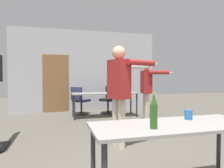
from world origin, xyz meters
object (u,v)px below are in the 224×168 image
at_px(person_right_polo, 118,84).
at_px(beer_bottle, 154,112).
at_px(office_chair_far_left, 109,100).
at_px(person_center_tall, 119,86).
at_px(person_left_plaid, 147,86).
at_px(office_chair_far_right, 80,102).
at_px(drink_cup, 188,115).

xyz_separation_m(person_right_polo, beer_bottle, (-0.57, -3.04, -0.17)).
distance_m(person_right_polo, office_chair_far_left, 2.12).
xyz_separation_m(person_right_polo, person_center_tall, (-0.38, -1.35, 0.01)).
relative_size(person_right_polo, office_chair_far_left, 1.93).
relative_size(person_left_plaid, office_chair_far_right, 1.79).
bearing_deg(person_right_polo, drink_cup, -6.10).
distance_m(person_center_tall, office_chair_far_left, 3.48).
bearing_deg(person_right_polo, person_center_tall, -21.67).
height_order(person_left_plaid, office_chair_far_right, person_left_plaid).
xyz_separation_m(person_center_tall, person_left_plaid, (1.32, 1.73, -0.09)).
xyz_separation_m(office_chair_far_left, beer_bottle, (-0.84, -5.04, 0.47)).
distance_m(office_chair_far_left, office_chair_far_right, 1.00).
xyz_separation_m(person_right_polo, office_chair_far_left, (0.28, 2.00, -0.64)).
relative_size(person_right_polo, person_center_tall, 1.01).
relative_size(person_left_plaid, beer_bottle, 4.99).
bearing_deg(person_center_tall, drink_cup, -4.38).
bearing_deg(drink_cup, beer_bottle, -154.65).
height_order(person_left_plaid, office_chair_far_left, person_left_plaid).
bearing_deg(beer_bottle, office_chair_far_left, 80.49).
height_order(person_right_polo, person_left_plaid, person_right_polo).
bearing_deg(drink_cup, office_chair_far_left, 86.67).
distance_m(person_center_tall, drink_cup, 1.49).
bearing_deg(office_chair_far_right, person_center_tall, -39.88).
bearing_deg(person_left_plaid, person_right_polo, -58.82).
height_order(person_left_plaid, beer_bottle, person_left_plaid).
bearing_deg(office_chair_far_left, person_right_polo, 123.23).
distance_m(office_chair_far_left, beer_bottle, 5.13).
bearing_deg(drink_cup, person_right_polo, 90.04).
height_order(person_center_tall, drink_cup, person_center_tall).
distance_m(person_right_polo, drink_cup, 2.78).
relative_size(person_left_plaid, drink_cup, 15.24).
height_order(office_chair_far_left, office_chair_far_right, office_chair_far_left).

